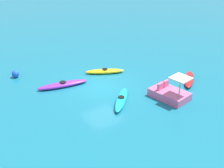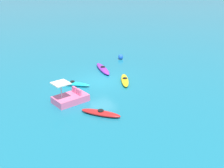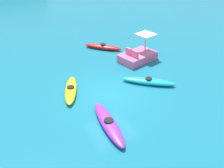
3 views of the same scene
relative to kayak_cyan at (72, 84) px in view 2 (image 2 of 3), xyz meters
The scene contains 7 objects.
ground_plane 2.47m from the kayak_cyan, behind, with size 600.00×600.00×0.00m, color #19728C.
kayak_cyan is the anchor object (origin of this frame).
kayak_red 5.72m from the kayak_cyan, 88.03° to the left, with size 2.30×2.49×0.37m.
kayak_purple 4.46m from the kayak_cyan, 150.78° to the right, with size 1.25×3.55×0.37m.
kayak_yellow 4.44m from the kayak_cyan, 161.67° to the left, with size 1.84×2.86×0.37m.
pedal_boat_pink 3.15m from the kayak_cyan, 66.39° to the left, with size 2.66×1.94×1.68m.
buoy_blue 8.42m from the kayak_cyan, 148.14° to the right, with size 0.53×0.53×0.53m, color blue.
Camera 2 is at (9.75, 20.38, 8.94)m, focal length 45.02 mm.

